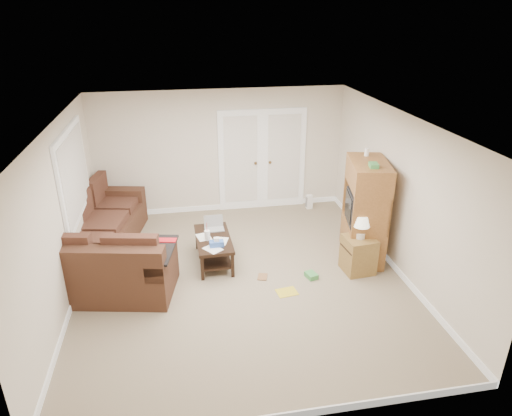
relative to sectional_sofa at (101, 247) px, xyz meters
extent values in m
plane|color=gray|center=(2.18, -0.75, -0.37)|extent=(5.50, 5.50, 0.00)
cube|color=white|center=(2.18, -0.75, 2.13)|extent=(5.00, 5.50, 0.02)
cube|color=beige|center=(-0.32, -0.75, 0.88)|extent=(0.02, 5.50, 2.50)
cube|color=beige|center=(4.68, -0.75, 0.88)|extent=(0.02, 5.50, 2.50)
cube|color=beige|center=(2.18, 2.00, 0.88)|extent=(5.00, 0.02, 2.50)
cube|color=beige|center=(2.18, -3.50, 0.88)|extent=(5.00, 0.02, 2.50)
cube|color=white|center=(2.58, 1.97, 0.66)|extent=(0.90, 0.04, 2.13)
cube|color=white|center=(3.48, 1.97, 0.66)|extent=(0.90, 0.04, 2.13)
cube|color=white|center=(2.58, 1.94, 0.71)|extent=(0.68, 0.02, 1.80)
cube|color=white|center=(3.48, 1.94, 0.71)|extent=(0.68, 0.02, 1.80)
cube|color=white|center=(-0.29, 0.25, 1.18)|extent=(0.04, 1.92, 1.42)
cube|color=white|center=(-0.26, 0.25, 1.18)|extent=(0.02, 1.74, 1.24)
cube|color=#482A1B|center=(-0.09, 0.60, -0.14)|extent=(1.48, 2.70, 0.47)
cube|color=#482A1B|center=(-0.45, 0.67, 0.34)|extent=(0.77, 2.55, 0.48)
cube|color=#482A1B|center=(0.13, 1.72, 0.22)|extent=(1.03, 0.46, 0.24)
cube|color=#4E2C1F|center=(-0.01, 0.58, 0.16)|extent=(1.14, 2.52, 0.13)
cube|color=#482A1B|center=(0.14, -0.75, -0.14)|extent=(2.15, 1.37, 0.47)
cube|color=#482A1B|center=(0.07, -1.11, 0.34)|extent=(2.01, 0.66, 0.48)
cube|color=#482A1B|center=(0.99, -0.92, 0.22)|extent=(0.46, 1.03, 0.24)
cube|color=#4E2C1F|center=(0.16, -0.67, 0.16)|extent=(1.98, 1.03, 0.13)
cube|color=black|center=(0.99, -0.92, 0.36)|extent=(0.52, 0.94, 0.03)
cube|color=red|center=(1.04, -0.68, 0.38)|extent=(0.37, 0.20, 0.02)
cube|color=black|center=(1.81, -0.16, 0.06)|extent=(0.58, 1.12, 0.05)
cube|color=black|center=(1.81, -0.16, -0.22)|extent=(0.50, 1.04, 0.03)
cylinder|color=white|center=(1.70, -0.21, 0.17)|extent=(0.09, 0.09, 0.16)
cylinder|color=red|center=(1.70, -0.21, 0.32)|extent=(0.01, 0.01, 0.14)
cube|color=#365CB0|center=(1.83, -0.47, 0.13)|extent=(0.23, 0.13, 0.09)
cube|color=white|center=(1.81, -0.26, 0.09)|extent=(0.38, 0.61, 0.00)
cube|color=brown|center=(4.30, -0.39, -0.05)|extent=(0.79, 1.15, 0.63)
cube|color=brown|center=(4.30, -0.39, 1.11)|extent=(0.79, 1.15, 0.42)
cube|color=black|center=(4.28, -0.39, 0.53)|extent=(0.63, 0.73, 0.53)
cube|color=black|center=(4.03, -0.33, 0.55)|extent=(0.13, 0.54, 0.42)
cube|color=#429247|center=(4.25, -0.65, 1.35)|extent=(0.16, 0.21, 0.06)
cylinder|color=white|center=(4.37, -0.08, 1.38)|extent=(0.07, 0.07, 0.13)
cube|color=olive|center=(4.06, -0.85, -0.07)|extent=(0.50, 0.50, 0.59)
cylinder|color=beige|center=(4.06, -0.85, 0.27)|extent=(0.15, 0.15, 0.09)
cylinder|color=beige|center=(4.06, -0.85, 0.38)|extent=(0.03, 0.03, 0.13)
cone|color=silver|center=(4.06, -0.85, 0.52)|extent=(0.26, 0.26, 0.16)
cube|color=white|center=(4.00, 1.70, -0.22)|extent=(0.13, 0.11, 0.30)
cube|color=gold|center=(2.79, -1.25, -0.37)|extent=(0.34, 0.28, 0.01)
cube|color=#429247|center=(3.27, -0.92, -0.33)|extent=(0.20, 0.23, 0.08)
imported|color=brown|center=(2.44, -0.76, -0.36)|extent=(0.20, 0.23, 0.02)
camera|label=1|loc=(1.32, -6.82, 3.56)|focal=32.00mm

